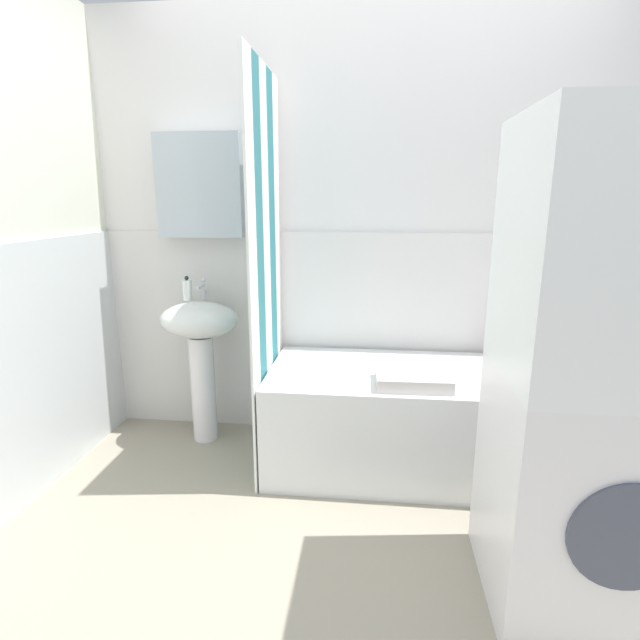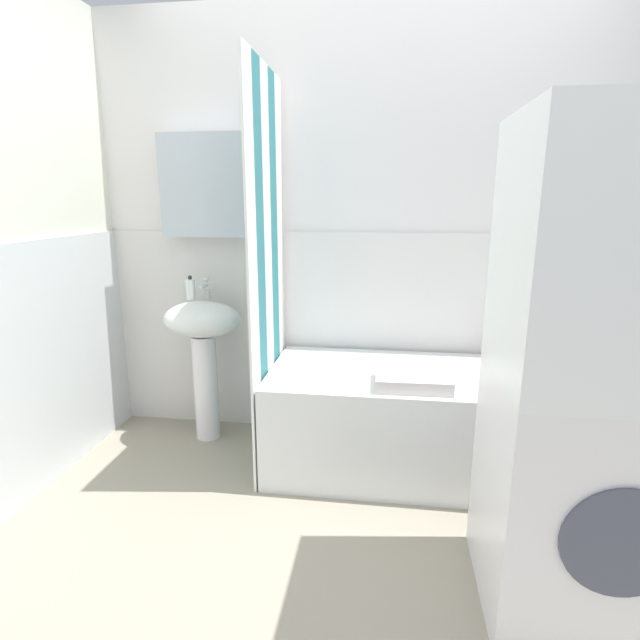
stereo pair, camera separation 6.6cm
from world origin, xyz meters
name	(u,v)px [view 2 (the right image)]	position (x,y,z in m)	size (l,w,h in m)	color
ground_plane	(351,583)	(0.00, 0.00, -0.02)	(4.80, 5.60, 0.04)	gray
wall_back_tiled	(361,244)	(-0.06, 1.26, 1.14)	(3.60, 0.18, 2.40)	white
sink	(203,339)	(-0.93, 1.03, 0.60)	(0.44, 0.34, 0.82)	white
faucet	(206,288)	(-0.93, 1.11, 0.88)	(0.03, 0.12, 0.12)	silver
soap_dispenser	(191,289)	(-1.02, 1.10, 0.88)	(0.05, 0.05, 0.14)	white
bathtub	(425,421)	(0.32, 0.86, 0.26)	(1.61, 0.72, 0.53)	white
shower_curtain	(268,277)	(-0.50, 0.86, 1.00)	(0.01, 0.72, 2.00)	white
lotion_bottle	(558,341)	(1.02, 1.16, 0.63)	(0.05, 0.05, 0.23)	#31599B
shampoo_bottle	(532,347)	(0.89, 1.16, 0.60)	(0.06, 0.06, 0.15)	#287E53
body_wash_bottle	(524,341)	(0.84, 1.13, 0.63)	(0.04, 0.04, 0.23)	white
conditioner_bottle	(505,348)	(0.74, 1.12, 0.59)	(0.05, 0.05, 0.15)	#CF4470
towel_folded	(413,380)	(0.23, 0.67, 0.56)	(0.35, 0.26, 0.06)	silver
washer_dryer_stack	(599,382)	(0.78, 0.02, 0.82)	(0.63, 0.59, 1.64)	white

